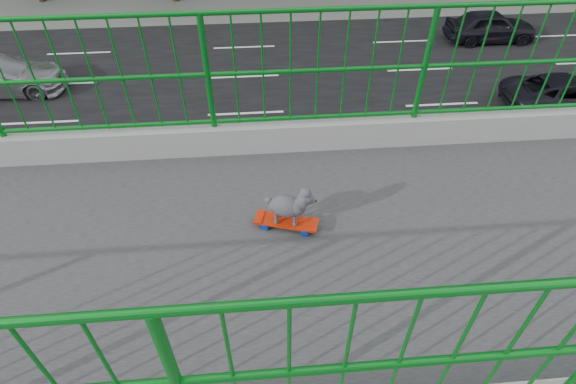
# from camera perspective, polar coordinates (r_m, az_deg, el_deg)

# --- Properties ---
(road) EXTENTS (18.00, 90.00, 0.02)m
(road) POSITION_cam_1_polar(r_m,az_deg,el_deg) (18.19, -5.38, 9.90)
(road) COLOR black
(road) RESTS_ON ground
(footbridge) EXTENTS (3.00, 24.00, 7.00)m
(footbridge) POSITION_cam_1_polar(r_m,az_deg,el_deg) (5.16, -7.24, -20.73)
(footbridge) COLOR #2D2D2F
(footbridge) RESTS_ON ground
(railing) EXTENTS (3.00, 24.00, 1.42)m
(railing) POSITION_cam_1_polar(r_m,az_deg,el_deg) (3.51, -10.05, -5.87)
(railing) COLOR gray
(railing) RESTS_ON footbridge
(skateboard) EXTENTS (0.30, 0.55, 0.07)m
(skateboard) POSITION_cam_1_polar(r_m,az_deg,el_deg) (3.79, -0.20, -3.86)
(skateboard) COLOR red
(skateboard) RESTS_ON footbridge
(poodle) EXTENTS (0.25, 0.41, 0.35)m
(poodle) POSITION_cam_1_polar(r_m,az_deg,el_deg) (3.64, 0.15, -1.66)
(poodle) COLOR #312F35
(poodle) RESTS_ON skateboard
(car_1) EXTENTS (1.61, 4.62, 1.52)m
(car_1) POSITION_cam_1_polar(r_m,az_deg,el_deg) (15.38, -21.44, 3.26)
(car_1) COLOR white
(car_1) RESTS_ON ground
(car_2) EXTENTS (2.21, 4.79, 1.33)m
(car_2) POSITION_cam_1_polar(r_m,az_deg,el_deg) (21.21, 31.76, 10.62)
(car_2) COLOR black
(car_2) RESTS_ON ground
(car_3) EXTENTS (2.08, 5.12, 1.49)m
(car_3) POSITION_cam_1_polar(r_m,az_deg,el_deg) (22.69, -32.75, 12.36)
(car_3) COLOR #A2A3A8
(car_3) RESTS_ON ground
(car_4) EXTENTS (1.77, 4.39, 1.50)m
(car_4) POSITION_cam_1_polar(r_m,az_deg,el_deg) (25.88, 24.35, 18.65)
(car_4) COLOR black
(car_4) RESTS_ON ground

